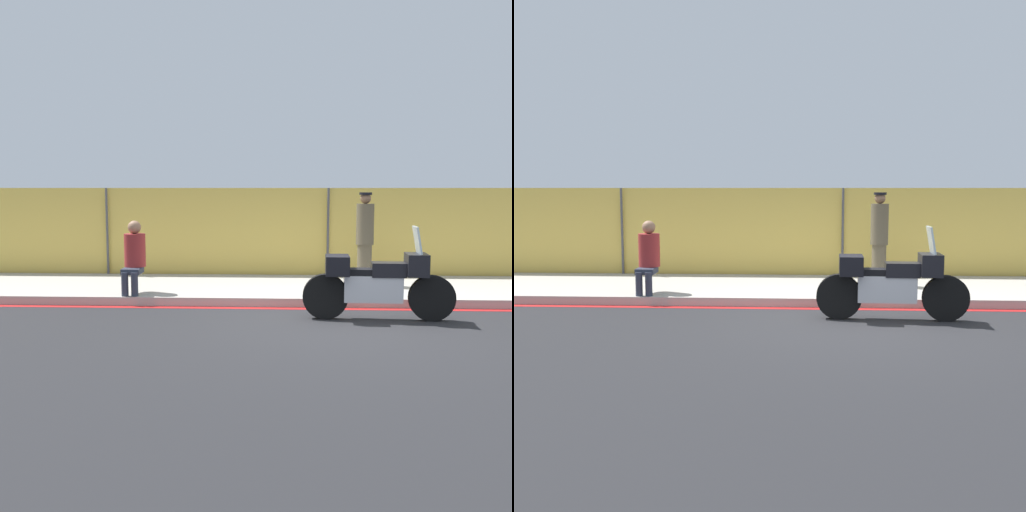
{
  "view_description": "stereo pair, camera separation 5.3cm",
  "coord_description": "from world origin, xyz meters",
  "views": [
    {
      "loc": [
        -0.96,
        -8.89,
        2.04
      ],
      "look_at": [
        -1.43,
        1.27,
        0.88
      ],
      "focal_mm": 42.0,
      "sensor_mm": 36.0,
      "label": 1
    },
    {
      "loc": [
        -0.9,
        -8.89,
        2.04
      ],
      "look_at": [
        -1.43,
        1.27,
        0.88
      ],
      "focal_mm": 42.0,
      "sensor_mm": 36.0,
      "label": 2
    }
  ],
  "objects": [
    {
      "name": "person_seated_on_curb",
      "position": [
        -3.64,
        1.66,
        0.87
      ],
      "size": [
        0.38,
        0.67,
        1.3
      ],
      "color": "#2D3342",
      "rests_on": "sidewalk"
    },
    {
      "name": "ground_plane",
      "position": [
        0.0,
        0.0,
        0.0
      ],
      "size": [
        120.0,
        120.0,
        0.0
      ],
      "primitive_type": "plane",
      "color": "#262628"
    },
    {
      "name": "sidewalk",
      "position": [
        0.0,
        2.61,
        0.08
      ],
      "size": [
        35.78,
        2.82,
        0.15
      ],
      "color": "#ADA89E",
      "rests_on": "ground_plane"
    },
    {
      "name": "curb_paint_stripe",
      "position": [
        0.0,
        1.11,
        0.0
      ],
      "size": [
        35.78,
        0.18,
        0.01
      ],
      "color": "red",
      "rests_on": "ground_plane"
    },
    {
      "name": "storefront_fence",
      "position": [
        0.0,
        4.11,
        1.02
      ],
      "size": [
        34.0,
        0.16,
        2.03
      ],
      "color": "gold",
      "rests_on": "ground_plane"
    },
    {
      "name": "motorcycle",
      "position": [
        0.49,
        0.31,
        0.59
      ],
      "size": [
        2.34,
        0.56,
        1.46
      ],
      "rotation": [
        0.0,
        0.0,
        -0.04
      ],
      "color": "black",
      "rests_on": "ground_plane"
    },
    {
      "name": "officer_standing",
      "position": [
        0.62,
        2.76,
        1.08
      ],
      "size": [
        0.34,
        0.34,
        1.8
      ],
      "color": "brown",
      "rests_on": "sidewalk"
    }
  ]
}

